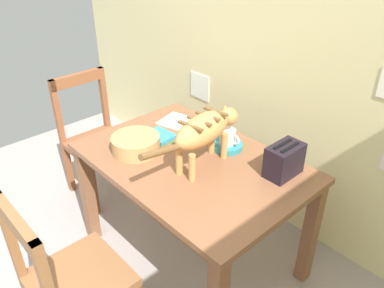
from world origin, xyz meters
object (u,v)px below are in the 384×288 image
object	(u,v)px
toaster	(284,160)
wooden_chair_near	(96,139)
cat	(205,130)
book_stack	(160,136)
dining_table	(192,173)
saucer_bowl	(227,146)
wooden_chair_far	(70,280)
wicker_basket	(136,144)
magazine	(181,122)
coffee_mug	(228,137)

from	to	relation	value
toaster	wooden_chair_near	xyz separation A→B (m)	(-1.43, -0.30, -0.37)
cat	book_stack	xyz separation A→B (m)	(-0.38, -0.00, -0.19)
dining_table	toaster	distance (m)	0.52
dining_table	cat	distance (m)	0.31
saucer_bowl	wooden_chair_far	xyz separation A→B (m)	(0.00, -1.04, -0.30)
dining_table	book_stack	size ratio (longest dim) A/B	7.09
saucer_bowl	wicker_basket	distance (m)	0.52
book_stack	toaster	distance (m)	0.76
magazine	wooden_chair_far	bearing A→B (deg)	-83.12
dining_table	book_stack	distance (m)	0.32
book_stack	wicker_basket	bearing A→B (deg)	-84.32
book_stack	wooden_chair_near	distance (m)	0.77
saucer_bowl	book_stack	distance (m)	0.41
toaster	wooden_chair_far	distance (m)	1.18
wicker_basket	cat	bearing A→B (deg)	27.65
magazine	saucer_bowl	bearing A→B (deg)	-16.36
saucer_bowl	wooden_chair_near	bearing A→B (deg)	-165.08
book_stack	toaster	bearing A→B (deg)	18.22
cat	book_stack	world-z (taller)	cat
wooden_chair_far	magazine	bearing A→B (deg)	112.05
toaster	dining_table	bearing A→B (deg)	-148.86
toaster	wooden_chair_near	size ratio (longest dim) A/B	0.22
coffee_mug	wicker_basket	distance (m)	0.53
dining_table	coffee_mug	xyz separation A→B (m)	(0.05, 0.23, 0.17)
dining_table	wooden_chair_near	size ratio (longest dim) A/B	1.36
saucer_bowl	magazine	distance (m)	0.42
dining_table	coffee_mug	world-z (taller)	coffee_mug
cat	book_stack	size ratio (longest dim) A/B	4.05
dining_table	magazine	world-z (taller)	magazine
wicker_basket	wooden_chair_far	bearing A→B (deg)	-62.13
cat	magazine	world-z (taller)	cat
wooden_chair_near	wooden_chair_far	world-z (taller)	same
coffee_mug	wooden_chair_near	world-z (taller)	wooden_chair_near
book_stack	wooden_chair_far	size ratio (longest dim) A/B	0.19
dining_table	coffee_mug	bearing A→B (deg)	77.94
saucer_bowl	dining_table	bearing A→B (deg)	-101.28
coffee_mug	book_stack	world-z (taller)	coffee_mug
toaster	wooden_chair_far	xyz separation A→B (m)	(-0.37, -1.06, -0.37)
magazine	book_stack	xyz separation A→B (m)	(0.07, -0.23, 0.01)
book_stack	cat	bearing A→B (deg)	0.29
cat	wooden_chair_far	xyz separation A→B (m)	(-0.03, -0.82, -0.49)
saucer_bowl	toaster	size ratio (longest dim) A/B	0.89
wicker_basket	toaster	distance (m)	0.82
magazine	wooden_chair_near	xyz separation A→B (m)	(-0.64, -0.29, -0.29)
wicker_basket	toaster	bearing A→B (deg)	31.13
book_stack	toaster	size ratio (longest dim) A/B	0.89
dining_table	toaster	size ratio (longest dim) A/B	6.28
book_stack	wooden_chair_near	xyz separation A→B (m)	(-0.71, -0.06, -0.30)
saucer_bowl	toaster	distance (m)	0.38
magazine	book_stack	distance (m)	0.24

